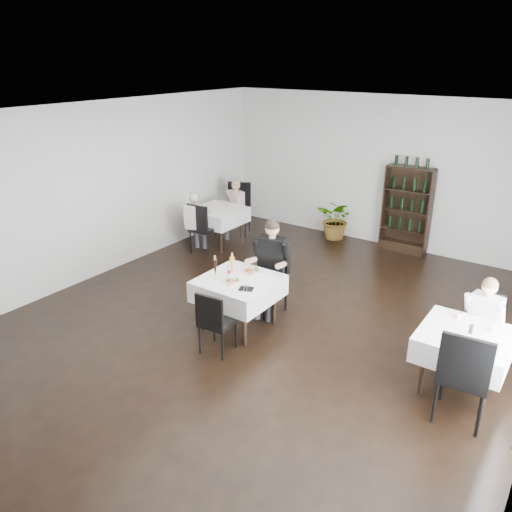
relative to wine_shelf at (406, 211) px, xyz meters
The scene contains 23 objects.
room_shell 4.40m from the wine_shelf, 97.92° to the right, with size 9.00×9.00×9.00m.
wine_shelf is the anchor object (origin of this frame).
main_table 4.41m from the wine_shelf, 101.78° to the right, with size 1.03×1.03×0.77m.
left_table 3.77m from the wine_shelf, 151.20° to the right, with size 0.98×0.98×0.77m.
right_table 4.54m from the wine_shelf, 62.38° to the right, with size 0.98×0.98×0.77m.
potted_tree 1.49m from the wine_shelf, behind, with size 0.79×0.68×0.88m, color #256021.
main_chair_far 3.67m from the wine_shelf, 103.38° to the right, with size 0.62×0.63×1.09m.
main_chair_near 5.11m from the wine_shelf, 98.44° to the right, with size 0.45×0.45×0.89m.
left_chair_far 3.54m from the wine_shelf, 163.65° to the right, with size 0.67×0.68×1.12m.
left_chair_near 4.03m from the wine_shelf, 143.34° to the right, with size 0.50×0.50×1.03m.
right_chair_far 3.92m from the wine_shelf, 56.47° to the right, with size 0.53×0.53×0.93m.
right_chair_near 5.13m from the wine_shelf, 64.07° to the right, with size 0.55×0.56×1.12m.
diner_main 3.75m from the wine_shelf, 102.20° to the right, with size 0.61×0.64×1.47m.
diner_left_far 3.54m from the wine_shelf, 159.47° to the right, with size 0.55×0.58×1.24m.
diner_left_near 4.14m from the wine_shelf, 144.24° to the right, with size 0.54×0.58×1.24m.
diner_right_far 4.13m from the wine_shelf, 58.41° to the right, with size 0.52×0.55×1.27m.
plate_far 4.13m from the wine_shelf, 102.09° to the right, with size 0.35×0.35×0.08m.
plate_near 4.55m from the wine_shelf, 101.33° to the right, with size 0.29×0.29×0.07m.
pilsner_dark 4.59m from the wine_shelf, 105.52° to the right, with size 0.07×0.07×0.31m.
pilsner_lager 4.37m from the wine_shelf, 104.20° to the right, with size 0.08×0.08×0.33m.
coke_bottle 4.45m from the wine_shelf, 103.74° to the right, with size 0.06×0.06×0.23m.
napkin_cutlery 4.57m from the wine_shelf, 97.75° to the right, with size 0.23×0.21×0.02m.
pepper_mill 4.54m from the wine_shelf, 61.86° to the right, with size 0.04×0.04×0.11m, color black.
Camera 1 is at (3.55, -5.09, 3.70)m, focal length 35.00 mm.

